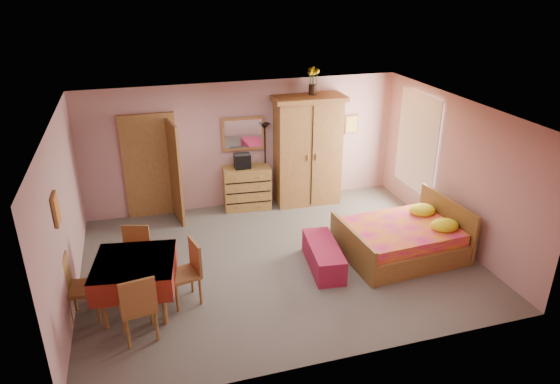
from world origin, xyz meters
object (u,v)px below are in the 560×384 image
object	(u,v)px
wardrobe	(307,150)
stereo	(242,161)
sunflower_vase	(313,81)
chair_north	(135,258)
chest_of_drawers	(247,188)
floor_lamp	(265,164)
bed	(401,231)
chair_east	(183,274)
bench	(323,256)
chair_south	(137,305)
wall_mirror	(243,134)
dining_table	(137,285)
chair_west	(83,287)

from	to	relation	value
wardrobe	stereo	bearing A→B (deg)	-178.74
sunflower_vase	chair_north	xyz separation A→B (m)	(-3.71, -2.27, -2.10)
chest_of_drawers	floor_lamp	xyz separation A→B (m)	(0.43, 0.14, 0.42)
stereo	floor_lamp	size ratio (longest dim) A/B	0.18
bed	chair_east	size ratio (longest dim) A/B	2.04
bench	chair_south	world-z (taller)	chair_south
wall_mirror	chair_north	bearing A→B (deg)	-131.01
wall_mirror	stereo	size ratio (longest dim) A/B	2.75
floor_lamp	chair_east	world-z (taller)	floor_lamp
chest_of_drawers	wall_mirror	bearing A→B (deg)	94.87
chair_south	chair_north	size ratio (longest dim) A/B	1.08
chair_north	dining_table	bearing A→B (deg)	107.26
bed	bench	xyz separation A→B (m)	(-1.42, -0.01, -0.25)
chest_of_drawers	bench	bearing A→B (deg)	-70.55
wall_mirror	dining_table	bearing A→B (deg)	-124.04
dining_table	sunflower_vase	bearing A→B (deg)	38.55
floor_lamp	bench	world-z (taller)	floor_lamp
chest_of_drawers	chair_south	size ratio (longest dim) A/B	0.94
wall_mirror	chair_south	xyz separation A→B (m)	(-2.31, -3.76, -1.05)
stereo	wardrobe	size ratio (longest dim) A/B	0.14
chair_south	dining_table	bearing A→B (deg)	80.95
sunflower_vase	bench	world-z (taller)	sunflower_vase
chest_of_drawers	sunflower_vase	bearing A→B (deg)	6.05
sunflower_vase	chair_west	bearing A→B (deg)	-146.53
floor_lamp	bench	distance (m)	2.86
stereo	dining_table	distance (m)	3.71
dining_table	chair_west	distance (m)	0.73
sunflower_vase	dining_table	distance (m)	5.20
chair_north	chair_west	size ratio (longest dim) A/B	0.95
chair_north	wardrobe	bearing A→B (deg)	-131.74
bench	chair_south	distance (m)	3.15
stereo	bench	bearing A→B (deg)	-73.65
chest_of_drawers	floor_lamp	distance (m)	0.62
wall_mirror	chair_south	distance (m)	4.53
bed	dining_table	xyz separation A→B (m)	(-4.40, -0.30, -0.05)
floor_lamp	wardrobe	distance (m)	0.92
bed	dining_table	world-z (taller)	bed
wall_mirror	sunflower_vase	size ratio (longest dim) A/B	1.58
stereo	dining_table	xyz separation A→B (m)	(-2.22, -2.91, -0.64)
chest_of_drawers	bed	distance (m)	3.36
stereo	chair_west	bearing A→B (deg)	-135.58
bench	dining_table	xyz separation A→B (m)	(-2.99, -0.29, 0.20)
wardrobe	bed	bearing A→B (deg)	-70.66
dining_table	chair_south	size ratio (longest dim) A/B	1.10
wardrobe	sunflower_vase	bearing A→B (deg)	33.17
chair_east	floor_lamp	bearing A→B (deg)	-46.80
bed	chair_north	distance (m)	4.42
chest_of_drawers	chair_west	bearing A→B (deg)	-131.39
sunflower_vase	chair_south	size ratio (longest dim) A/B	0.55
chair_north	bench	bearing A→B (deg)	-170.63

